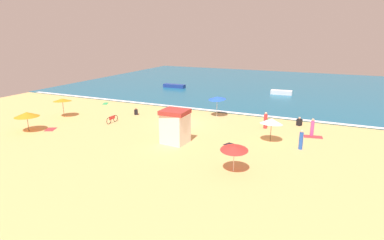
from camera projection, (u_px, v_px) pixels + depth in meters
ground_plane at (181, 123)px, 33.22m from camera, size 60.00×60.00×0.00m
ocean_water at (249, 84)px, 57.77m from camera, size 60.00×44.00×0.10m
wave_breaker_foam at (204, 110)px, 38.72m from camera, size 57.00×0.70×0.01m
lifeguard_cabana at (175, 126)px, 27.06m from camera, size 2.20×2.04×2.93m
beach_umbrella_0 at (234, 148)px, 21.35m from camera, size 2.36×2.38×1.95m
beach_umbrella_1 at (62, 100)px, 35.35m from camera, size 2.79×2.80×2.15m
beach_umbrella_2 at (272, 121)px, 27.26m from camera, size 2.22×2.26×2.18m
beach_umbrella_3 at (217, 98)px, 35.38m from camera, size 2.69×2.70×2.38m
beach_umbrella_4 at (27, 114)px, 30.22m from camera, size 3.12×3.12×1.91m
parked_bicycle at (112, 119)px, 33.41m from camera, size 0.07×1.82×0.76m
beachgoer_0 at (265, 121)px, 31.34m from camera, size 0.48×0.48×1.66m
beachgoer_1 at (299, 122)px, 32.38m from camera, size 0.59×0.59×0.91m
beachgoer_2 at (136, 112)px, 36.68m from camera, size 0.58×0.58×0.77m
beachgoer_3 at (267, 121)px, 32.69m from camera, size 0.46×0.46×0.83m
beachgoer_4 at (312, 127)px, 29.15m from camera, size 0.44×0.44×1.62m
beachgoer_5 at (301, 140)px, 25.73m from camera, size 0.43×0.43×1.65m
beach_towel_0 at (232, 145)px, 26.76m from camera, size 1.55×1.30×0.01m
beach_towel_1 at (313, 137)px, 28.97m from camera, size 1.76×1.15×0.01m
beach_towel_2 at (106, 104)px, 42.40m from camera, size 1.26×1.61×0.01m
beach_towel_3 at (51, 129)px, 31.17m from camera, size 1.34×1.51×0.01m
small_boat_0 at (281, 92)px, 47.95m from camera, size 3.15×1.19×0.65m
small_boat_1 at (174, 86)px, 53.95m from camera, size 3.82×1.10×0.58m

